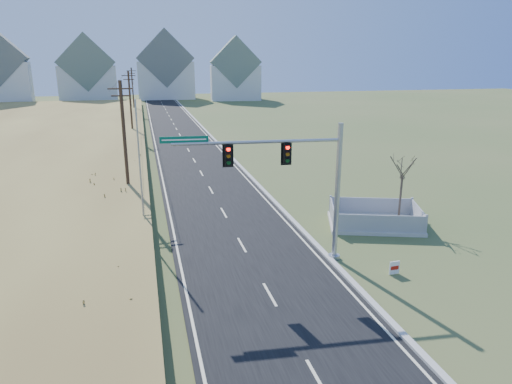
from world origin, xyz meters
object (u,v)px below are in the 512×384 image
Objects in this scene: fence_enclosure at (374,221)px; flagpole at (141,183)px; bare_tree at (403,166)px; open_sign at (394,268)px; traffic_signal_mast at (303,180)px.

flagpole is (-14.60, 1.84, 3.03)m from fence_enclosure.
fence_enclosure is 0.82× the size of flagpole.
bare_tree is (1.79, 0.06, 3.59)m from fence_enclosure.
open_sign is (-2.49, -6.74, 0.10)m from fence_enclosure.
flagpole is 16.50m from bare_tree.
traffic_signal_mast reaches higher than open_sign.
traffic_signal_mast reaches higher than fence_enclosure.
fence_enclosure is at bearing 36.79° from traffic_signal_mast.
flagpole is at bearing 173.82° from bare_tree.
traffic_signal_mast is 10.08m from flagpole.
flagpole is (-8.08, 5.89, -1.21)m from traffic_signal_mast.
flagpole is at bearing 148.78° from traffic_signal_mast.
open_sign is at bearing -35.32° from flagpole.
traffic_signal_mast is at bearing 143.28° from open_sign.
bare_tree is at bearing -6.18° from flagpole.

